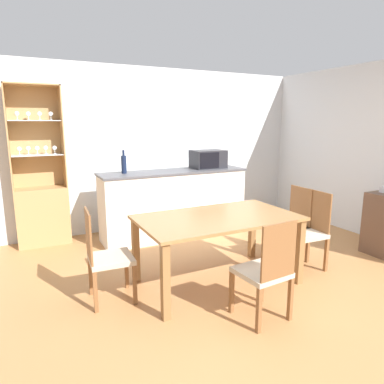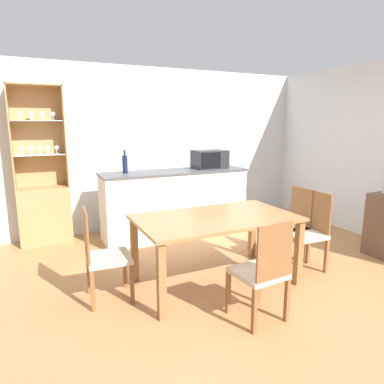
{
  "view_description": "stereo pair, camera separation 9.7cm",
  "coord_description": "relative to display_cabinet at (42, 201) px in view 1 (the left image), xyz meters",
  "views": [
    {
      "loc": [
        -2.05,
        -2.67,
        1.7
      ],
      "look_at": [
        -0.14,
        1.11,
        0.84
      ],
      "focal_mm": 32.0,
      "sensor_mm": 36.0,
      "label": 1
    },
    {
      "loc": [
        -1.96,
        -2.71,
        1.7
      ],
      "look_at": [
        -0.14,
        1.11,
        0.84
      ],
      "focal_mm": 32.0,
      "sensor_mm": 36.0,
      "label": 2
    }
  ],
  "objects": [
    {
      "name": "dining_table",
      "position": [
        1.57,
        -2.15,
        0.02
      ],
      "size": [
        1.66,
        0.95,
        0.74
      ],
      "color": "olive",
      "rests_on": "ground_plane"
    },
    {
      "name": "wine_bottle",
      "position": [
        1.07,
        -0.45,
        0.51
      ],
      "size": [
        0.07,
        0.07,
        0.33
      ],
      "color": "#141E38",
      "rests_on": "kitchen_counter"
    },
    {
      "name": "ground_plane",
      "position": [
        1.83,
        -2.44,
        -0.62
      ],
      "size": [
        18.0,
        18.0,
        0.0
      ],
      "primitive_type": "plane",
      "color": "#B27A47"
    },
    {
      "name": "kitchen_counter",
      "position": [
        1.8,
        -0.52,
        -0.12
      ],
      "size": [
        2.2,
        0.58,
        1.0
      ],
      "color": "white",
      "rests_on": "ground_plane"
    },
    {
      "name": "microwave",
      "position": [
        2.39,
        -0.49,
        0.51
      ],
      "size": [
        0.51,
        0.35,
        0.28
      ],
      "color": "#232328",
      "rests_on": "kitchen_counter"
    },
    {
      "name": "dining_chair_head_near",
      "position": [
        1.58,
        -2.95,
        -0.18
      ],
      "size": [
        0.43,
        0.43,
        0.91
      ],
      "rotation": [
        0.0,
        0.0,
        0.08
      ],
      "color": "#C1B299",
      "rests_on": "ground_plane"
    },
    {
      "name": "dining_chair_side_right_far",
      "position": [
        2.72,
        -2.01,
        -0.18
      ],
      "size": [
        0.41,
        0.41,
        0.91
      ],
      "rotation": [
        0.0,
        0.0,
        1.54
      ],
      "color": "#C1B299",
      "rests_on": "ground_plane"
    },
    {
      "name": "display_cabinet",
      "position": [
        0.0,
        0.0,
        0.0
      ],
      "size": [
        0.69,
        0.34,
        2.19
      ],
      "color": "tan",
      "rests_on": "ground_plane"
    },
    {
      "name": "dining_chair_side_right_near",
      "position": [
        2.72,
        -2.3,
        -0.18
      ],
      "size": [
        0.42,
        0.42,
        0.91
      ],
      "rotation": [
        0.0,
        0.0,
        1.52
      ],
      "color": "#C1B299",
      "rests_on": "ground_plane"
    },
    {
      "name": "wall_back",
      "position": [
        1.83,
        0.19,
        0.65
      ],
      "size": [
        6.8,
        0.06,
        2.55
      ],
      "color": "silver",
      "rests_on": "ground_plane"
    },
    {
      "name": "dining_chair_side_left_far",
      "position": [
        0.42,
        -2.01,
        -0.18
      ],
      "size": [
        0.43,
        0.43,
        0.91
      ],
      "rotation": [
        0.0,
        0.0,
        -1.64
      ],
      "color": "#C1B299",
      "rests_on": "ground_plane"
    }
  ]
}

